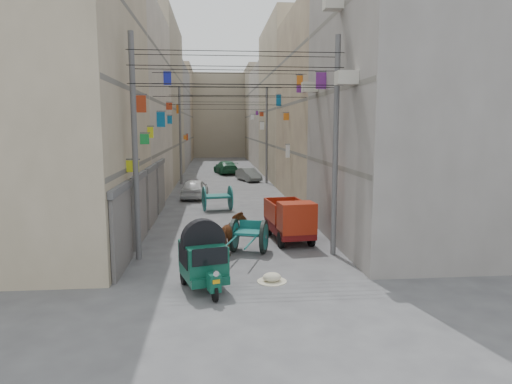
{
  "coord_description": "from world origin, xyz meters",
  "views": [
    {
      "loc": [
        -0.82,
        -10.39,
        4.77
      ],
      "look_at": [
        0.72,
        6.5,
        2.34
      ],
      "focal_mm": 32.0,
      "sensor_mm": 36.0,
      "label": 1
    }
  ],
  "objects": [
    {
      "name": "building_row_right",
      "position": [
        8.0,
        34.13,
        6.46
      ],
      "size": [
        8.0,
        62.0,
        14.0
      ],
      "color": "gray",
      "rests_on": "ground"
    },
    {
      "name": "tonga_cart",
      "position": [
        0.45,
        6.54,
        0.66
      ],
      "size": [
        1.84,
        3.0,
        1.27
      ],
      "rotation": [
        0.0,
        0.0,
        -0.3
      ],
      "color": "black",
      "rests_on": "ground"
    },
    {
      "name": "distant_car_green",
      "position": [
        0.32,
        36.16,
        0.66
      ],
      "size": [
        2.66,
        4.83,
        1.33
      ],
      "primitive_type": "imported",
      "rotation": [
        0.0,
        0.0,
        3.33
      ],
      "color": "#1F5B39",
      "rests_on": "ground"
    },
    {
      "name": "ac_units",
      "position": [
        3.65,
        7.67,
        7.43
      ],
      "size": [
        0.7,
        6.55,
        3.35
      ],
      "color": "beige",
      "rests_on": "ground"
    },
    {
      "name": "mini_truck",
      "position": [
        2.31,
        7.81,
        0.87
      ],
      "size": [
        1.78,
        3.36,
        1.81
      ],
      "rotation": [
        0.0,
        0.0,
        0.11
      ],
      "color": "black",
      "rests_on": "ground"
    },
    {
      "name": "building_row_left",
      "position": [
        -8.0,
        34.13,
        6.46
      ],
      "size": [
        8.0,
        62.0,
        14.0
      ],
      "color": "tan",
      "rests_on": "ground"
    },
    {
      "name": "distant_car_white",
      "position": [
        -2.16,
        20.28,
        0.66
      ],
      "size": [
        1.93,
        3.98,
        1.31
      ],
      "primitive_type": "imported",
      "rotation": [
        0.0,
        0.0,
        3.04
      ],
      "color": "silver",
      "rests_on": "ground"
    },
    {
      "name": "second_cart",
      "position": [
        -0.68,
        15.52,
        0.75
      ],
      "size": [
        1.81,
        1.66,
        1.41
      ],
      "rotation": [
        0.0,
        0.0,
        0.17
      ],
      "color": "#155C58",
      "rests_on": "ground"
    },
    {
      "name": "overhead_cables",
      "position": [
        0.0,
        14.4,
        6.77
      ],
      "size": [
        7.4,
        22.52,
        1.12
      ],
      "color": "black",
      "rests_on": "ground"
    },
    {
      "name": "feed_sack",
      "position": [
        0.91,
        3.13,
        0.14
      ],
      "size": [
        0.57,
        0.46,
        0.29
      ],
      "primitive_type": "ellipsoid",
      "color": "beige",
      "rests_on": "ground"
    },
    {
      "name": "end_cap_building",
      "position": [
        0.0,
        66.0,
        6.5
      ],
      "size": [
        22.0,
        10.0,
        13.0
      ],
      "primitive_type": "cube",
      "color": "gray",
      "rests_on": "ground"
    },
    {
      "name": "distant_car_grey",
      "position": [
        2.18,
        29.68,
        0.57
      ],
      "size": [
        2.25,
        3.69,
        1.15
      ],
      "primitive_type": "imported",
      "rotation": [
        0.0,
        0.0,
        0.32
      ],
      "color": "slate",
      "rests_on": "ground"
    },
    {
      "name": "ground",
      "position": [
        0.0,
        0.0,
        0.0
      ],
      "size": [
        140.0,
        140.0,
        0.0
      ],
      "primitive_type": "plane",
      "color": "#454648",
      "rests_on": "ground"
    },
    {
      "name": "auto_rickshaw",
      "position": [
        -1.18,
        2.75,
        0.94
      ],
      "size": [
        1.7,
        2.35,
        1.59
      ],
      "rotation": [
        0.0,
        0.0,
        0.28
      ],
      "color": "black",
      "rests_on": "ground"
    },
    {
      "name": "horse",
      "position": [
        -0.14,
        6.51,
        0.74
      ],
      "size": [
        1.21,
        1.89,
        1.48
      ],
      "primitive_type": "imported",
      "rotation": [
        0.0,
        0.0,
        2.89
      ],
      "color": "brown",
      "rests_on": "ground"
    },
    {
      "name": "shutters_left",
      "position": [
        -3.92,
        10.38,
        1.49
      ],
      "size": [
        0.18,
        14.4,
        2.88
      ],
      "color": "#4C4C51",
      "rests_on": "ground"
    },
    {
      "name": "signboards",
      "position": [
        -0.01,
        21.66,
        3.43
      ],
      "size": [
        8.22,
        40.52,
        5.67
      ],
      "color": "#AD3517",
      "rests_on": "ground"
    },
    {
      "name": "utility_poles",
      "position": [
        0.0,
        17.0,
        4.0
      ],
      "size": [
        7.4,
        22.2,
        8.0
      ],
      "color": "#575659",
      "rests_on": "ground"
    }
  ]
}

